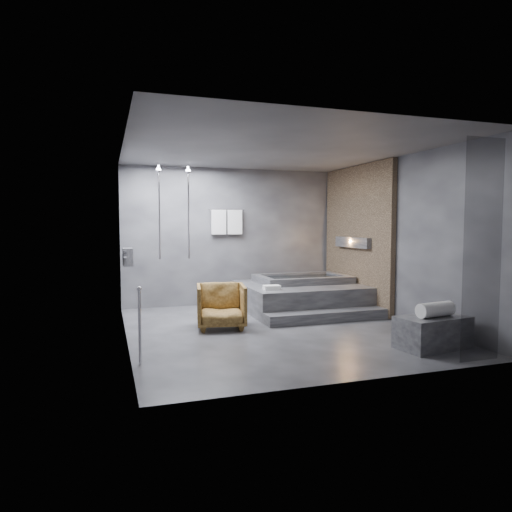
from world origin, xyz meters
name	(u,v)px	position (x,y,z in m)	size (l,w,h in m)	color
room	(293,220)	(0.40, 0.24, 1.73)	(5.00, 5.04, 2.82)	#2A2B2D
tub_deck	(299,297)	(1.05, 1.45, 0.25)	(2.20, 2.00, 0.50)	#2F2F32
tub_step	(327,316)	(1.05, 0.27, 0.09)	(2.20, 0.36, 0.18)	#2F2F32
concrete_bench	(433,332)	(1.62, -1.68, 0.21)	(0.95, 0.52, 0.43)	#2E2E30
driftwood_chair	(221,306)	(-0.78, 0.37, 0.35)	(0.76, 0.78, 0.71)	#472E11
rolled_towel	(435,310)	(1.63, -1.71, 0.53)	(0.20, 0.20, 0.54)	white
deck_towel	(272,287)	(0.26, 0.87, 0.54)	(0.29, 0.21, 0.08)	silver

